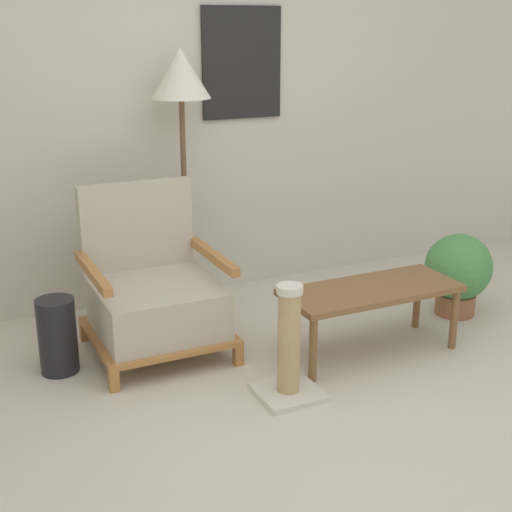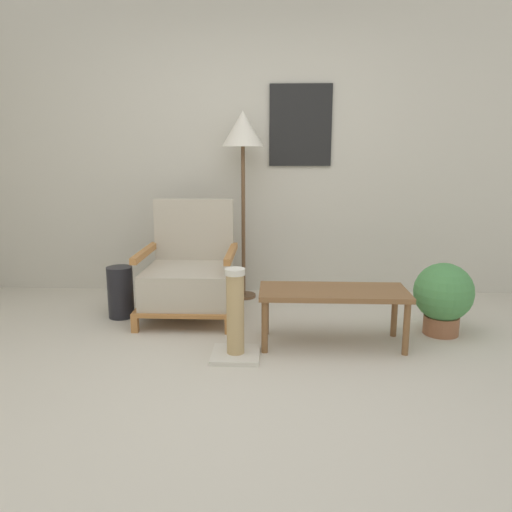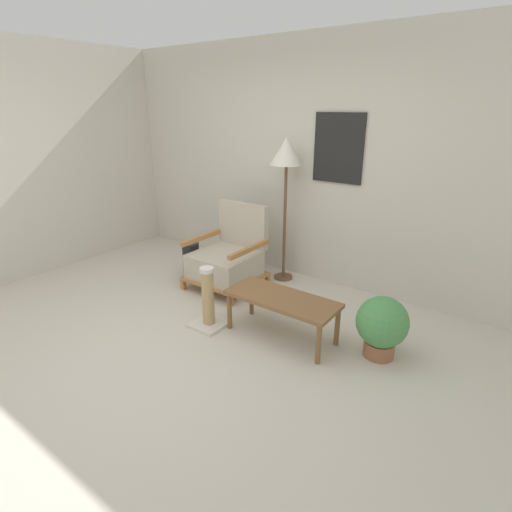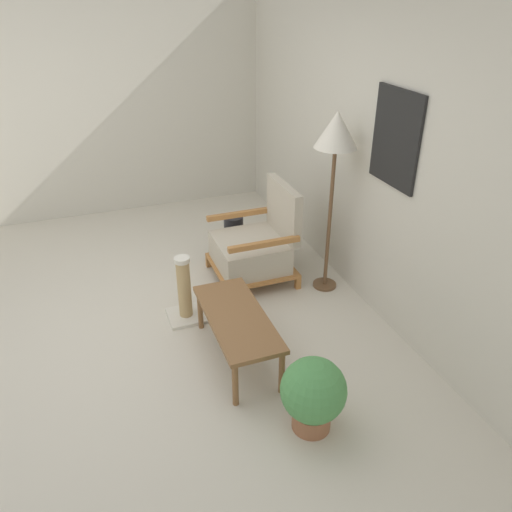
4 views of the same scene
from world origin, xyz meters
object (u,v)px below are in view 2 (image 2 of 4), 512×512
at_px(vase, 121,292).
at_px(coffee_table, 333,296).
at_px(potted_plant, 443,295).
at_px(floor_lamp, 243,137).
at_px(scratching_post, 235,323).
at_px(armchair, 189,276).

bearing_deg(vase, coffee_table, -17.23).
relative_size(coffee_table, potted_plant, 1.90).
bearing_deg(vase, floor_lamp, 32.20).
bearing_deg(coffee_table, floor_lamp, 121.88).
bearing_deg(potted_plant, coffee_table, -164.31).
relative_size(vase, potted_plant, 0.78).
height_order(coffee_table, vase, vase).
relative_size(vase, scratching_post, 0.70).
bearing_deg(scratching_post, potted_plant, 18.17).
xyz_separation_m(potted_plant, scratching_post, (-1.48, -0.49, -0.06)).
height_order(floor_lamp, potted_plant, floor_lamp).
bearing_deg(vase, potted_plant, -6.44).
distance_m(armchair, potted_plant, 1.95).
bearing_deg(armchair, potted_plant, -9.44).
xyz_separation_m(armchair, scratching_post, (0.44, -0.81, -0.10)).
height_order(vase, potted_plant, potted_plant).
height_order(potted_plant, scratching_post, scratching_post).
xyz_separation_m(armchair, floor_lamp, (0.40, 0.56, 1.10)).
xyz_separation_m(armchair, coffee_table, (1.09, -0.55, 0.01)).
relative_size(floor_lamp, coffee_table, 1.64).
bearing_deg(armchair, scratching_post, -61.41).
xyz_separation_m(vase, scratching_post, (1.00, -0.77, 0.03)).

